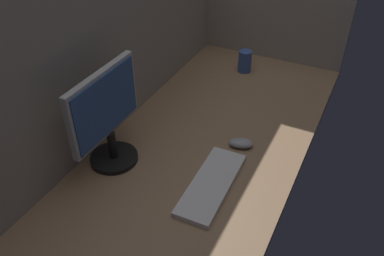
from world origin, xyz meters
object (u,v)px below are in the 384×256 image
object	(u,v)px
mouse	(241,143)
mug_ceramic_blue	(245,61)
monitor	(106,116)
keyboard	(212,184)

from	to	relation	value
mouse	mug_ceramic_blue	xyz separation A→B (cm)	(58.79, 20.55, 3.86)
monitor	mouse	world-z (taller)	monitor
mouse	mug_ceramic_blue	distance (cm)	62.40
keyboard	mouse	bearing A→B (deg)	-4.89
keyboard	mouse	xyz separation A→B (cm)	(25.24, -1.38, 0.70)
monitor	mouse	distance (cm)	53.24
monitor	mouse	xyz separation A→B (cm)	(28.70, -40.90, -18.40)
monitor	keyboard	distance (cm)	44.03
mouse	mug_ceramic_blue	bearing A→B (deg)	1.29
monitor	mug_ceramic_blue	world-z (taller)	monitor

